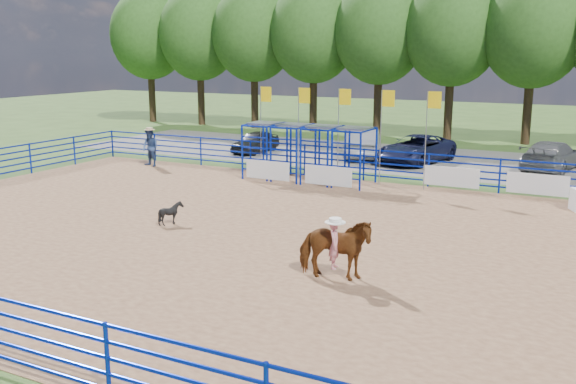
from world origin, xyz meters
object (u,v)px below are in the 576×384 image
object	(u,v)px
car_c	(416,149)
horse_and_rider	(335,247)
calf	(171,213)
car_b	(363,143)
spectator_cowboy	(150,147)
car_a	(255,142)
car_d	(552,156)

from	to	relation	value
car_c	horse_and_rider	bearing A→B (deg)	-67.18
calf	car_b	world-z (taller)	car_b
spectator_cowboy	car_a	world-z (taller)	spectator_cowboy
car_b	car_d	size ratio (longest dim) A/B	0.96
calf	car_b	xyz separation A→B (m)	(0.74, 16.54, 0.39)
spectator_cowboy	car_d	bearing A→B (deg)	23.83
calf	car_a	world-z (taller)	car_a
car_c	car_d	xyz separation A→B (m)	(6.64, 0.81, 0.01)
car_a	car_c	world-z (taller)	car_c
car_b	car_d	distance (m)	9.81
spectator_cowboy	car_b	xyz separation A→B (m)	(8.71, 7.76, -0.19)
spectator_cowboy	car_b	world-z (taller)	spectator_cowboy
horse_and_rider	calf	bearing A→B (deg)	160.97
car_b	spectator_cowboy	bearing A→B (deg)	26.29
calf	car_b	bearing A→B (deg)	-18.41
horse_and_rider	car_c	size ratio (longest dim) A/B	0.43
horse_and_rider	spectator_cowboy	world-z (taller)	horse_and_rider
calf	car_d	bearing A→B (deg)	-47.71
calf	car_a	size ratio (longest dim) A/B	0.22
horse_and_rider	car_b	size ratio (longest dim) A/B	0.47
spectator_cowboy	car_d	distance (m)	20.24
car_a	car_b	world-z (taller)	car_b
spectator_cowboy	car_a	distance (m)	7.04
car_a	car_d	size ratio (longest dim) A/B	0.72
calf	spectator_cowboy	xyz separation A→B (m)	(-7.97, 8.78, 0.58)
car_c	calf	bearing A→B (deg)	-90.53
spectator_cowboy	car_c	bearing A→B (deg)	31.82
horse_and_rider	car_a	xyz separation A→B (m)	(-12.65, 17.83, -0.27)
calf	car_c	bearing A→B (deg)	-29.44
horse_and_rider	car_b	bearing A→B (deg)	108.53
horse_and_rider	spectator_cowboy	distance (m)	18.80
horse_and_rider	car_c	distance (m)	18.88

